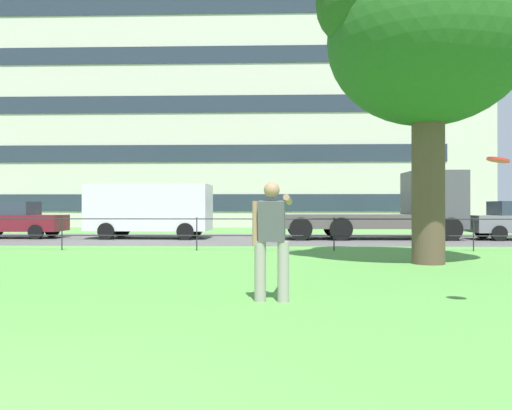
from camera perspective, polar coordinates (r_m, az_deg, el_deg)
The scene contains 9 objects.
street_strip at distance 21.18m, azimuth -4.34°, elevation -3.76°, with size 80.00×7.77×0.01m, color #565454.
park_fence at distance 15.54m, azimuth -6.58°, elevation -2.57°, with size 32.87×0.04×1.00m.
tree_small_lawn at distance 13.05m, azimuth 18.51°, elevation 17.28°, with size 5.03×4.63×7.13m.
person_thrower at distance 7.12m, azimuth 1.75°, elevation -3.57°, with size 0.58×0.75×1.65m.
frisbee at distance 7.12m, azimuth 25.24°, elevation 4.54°, with size 0.30×0.30×0.08m.
car_maroon_right at distance 23.90m, azimuth -25.21°, elevation -1.47°, with size 4.03×1.88×1.54m.
panel_van_center at distance 21.83m, azimuth -11.64°, elevation -0.32°, with size 5.07×2.25×2.24m.
flatbed_truck_far_left at distance 21.77m, azimuth 15.36°, elevation -0.46°, with size 7.31×2.46×2.75m.
apartment_building_background at distance 40.99m, azimuth -5.98°, elevation 11.57°, with size 39.44×14.27×19.37m.
Camera 1 is at (2.27, -2.42, 1.30)m, focal length 36.10 mm.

